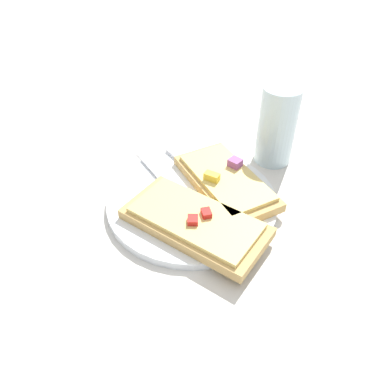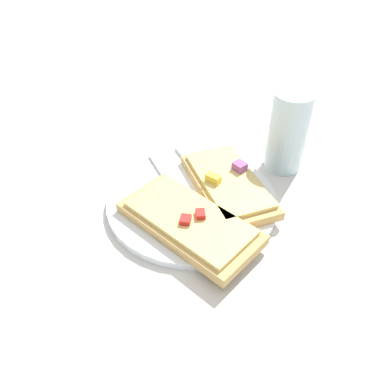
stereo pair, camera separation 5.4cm
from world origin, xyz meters
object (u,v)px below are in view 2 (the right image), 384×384
(knife, at_px, (201,173))
(pizza_slice_corner, at_px, (228,184))
(plate, at_px, (192,200))
(pizza_slice_main, at_px, (189,221))
(fork, at_px, (176,194))
(drinking_glass, at_px, (288,132))

(knife, xyz_separation_m, pizza_slice_corner, (-0.05, -0.01, 0.01))
(knife, bearing_deg, plate, -42.14)
(knife, bearing_deg, pizza_slice_main, -36.07)
(knife, relative_size, pizza_slice_corner, 1.00)
(knife, distance_m, pizza_slice_main, 0.11)
(fork, bearing_deg, drinking_glass, 93.04)
(pizza_slice_corner, bearing_deg, pizza_slice_main, -56.07)
(knife, relative_size, drinking_glass, 1.50)
(knife, xyz_separation_m, pizza_slice_main, (-0.08, 0.08, 0.01))
(drinking_glass, bearing_deg, fork, 79.09)
(plate, xyz_separation_m, drinking_glass, (-0.02, -0.17, 0.06))
(pizza_slice_main, height_order, drinking_glass, drinking_glass)
(fork, relative_size, drinking_glass, 1.71)
(fork, relative_size, knife, 1.15)
(pizza_slice_main, relative_size, pizza_slice_corner, 1.05)
(knife, bearing_deg, fork, -64.20)
(pizza_slice_corner, bearing_deg, plate, -90.24)
(fork, distance_m, pizza_slice_main, 0.07)
(plate, distance_m, knife, 0.06)
(pizza_slice_main, distance_m, drinking_glass, 0.22)
(knife, distance_m, pizza_slice_corner, 0.05)
(knife, relative_size, pizza_slice_main, 0.95)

